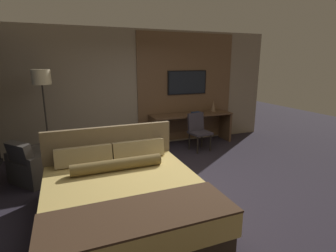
{
  "coord_description": "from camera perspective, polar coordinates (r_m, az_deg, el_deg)",
  "views": [
    {
      "loc": [
        -1.64,
        -3.56,
        2.05
      ],
      "look_at": [
        0.15,
        0.93,
        0.86
      ],
      "focal_mm": 28.0,
      "sensor_mm": 36.0,
      "label": 1
    }
  ],
  "objects": [
    {
      "name": "book",
      "position": [
        6.74,
        6.16,
        2.94
      ],
      "size": [
        0.23,
        0.16,
        0.03
      ],
      "color": "navy",
      "rests_on": "desk"
    },
    {
      "name": "ground_plane",
      "position": [
        4.42,
        2.75,
        -13.82
      ],
      "size": [
        16.0,
        16.0,
        0.0
      ],
      "primitive_type": "plane",
      "color": "#28232D"
    },
    {
      "name": "vase_tall",
      "position": [
        7.03,
        9.83,
        4.33
      ],
      "size": [
        0.12,
        0.12,
        0.29
      ],
      "color": "#846647",
      "rests_on": "desk"
    },
    {
      "name": "wall_back_tv_panel",
      "position": [
        6.46,
        -5.15,
        7.96
      ],
      "size": [
        7.2,
        0.09,
        2.8
      ],
      "color": "gray",
      "rests_on": "ground_plane"
    },
    {
      "name": "armchair_by_window",
      "position": [
        5.19,
        -26.93,
        -7.86
      ],
      "size": [
        0.97,
        0.97,
        0.78
      ],
      "rotation": [
        0.0,
        0.0,
        2.27
      ],
      "color": "#47423D",
      "rests_on": "ground_plane"
    },
    {
      "name": "floor_lamp",
      "position": [
        5.53,
        -25.71,
        7.96
      ],
      "size": [
        0.34,
        0.34,
        1.91
      ],
      "color": "#282623",
      "rests_on": "ground_plane"
    },
    {
      "name": "tv",
      "position": [
        6.78,
        4.2,
        9.44
      ],
      "size": [
        1.07,
        0.04,
        0.6
      ],
      "color": "black"
    },
    {
      "name": "bed",
      "position": [
        3.65,
        -9.41,
        -15.03
      ],
      "size": [
        2.05,
        2.2,
        1.04
      ],
      "color": "#33281E",
      "rests_on": "ground_plane"
    },
    {
      "name": "desk_chair",
      "position": [
        6.24,
        6.55,
        -0.52
      ],
      "size": [
        0.51,
        0.51,
        0.87
      ],
      "rotation": [
        0.0,
        0.0,
        0.12
      ],
      "color": "#38333D",
      "rests_on": "ground_plane"
    },
    {
      "name": "desk",
      "position": [
        6.72,
        4.92,
        0.74
      ],
      "size": [
        2.1,
        0.58,
        0.78
      ],
      "color": "brown",
      "rests_on": "ground_plane"
    }
  ]
}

